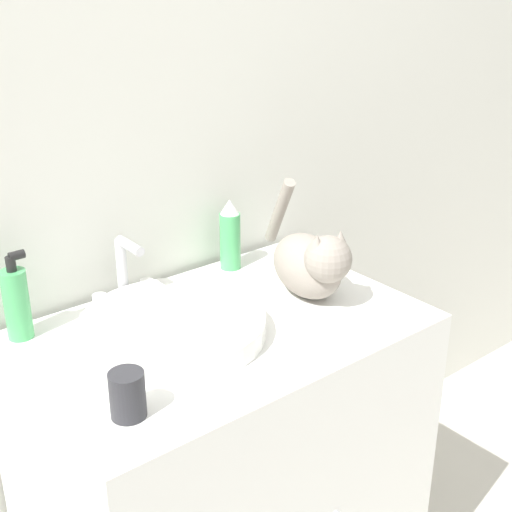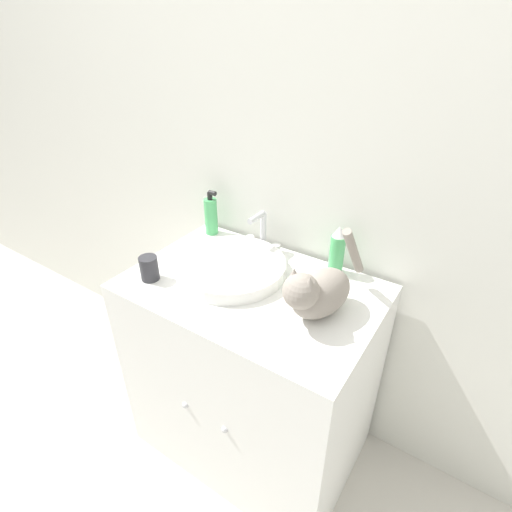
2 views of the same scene
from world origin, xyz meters
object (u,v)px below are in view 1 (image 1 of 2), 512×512
(cat, at_px, (311,262))
(soap_bottle, at_px, (17,302))
(spray_bottle, at_px, (230,235))
(cup, at_px, (127,395))

(cat, height_order, soap_bottle, cat)
(spray_bottle, relative_size, cup, 2.11)
(cat, xyz_separation_m, cup, (-0.55, -0.14, -0.04))
(soap_bottle, xyz_separation_m, cup, (0.04, -0.38, -0.04))
(soap_bottle, relative_size, cup, 2.22)
(cat, distance_m, cup, 0.57)
(cat, relative_size, soap_bottle, 1.88)
(spray_bottle, bearing_deg, cat, -79.41)
(cat, height_order, spray_bottle, cat)
(spray_bottle, bearing_deg, soap_bottle, -179.42)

